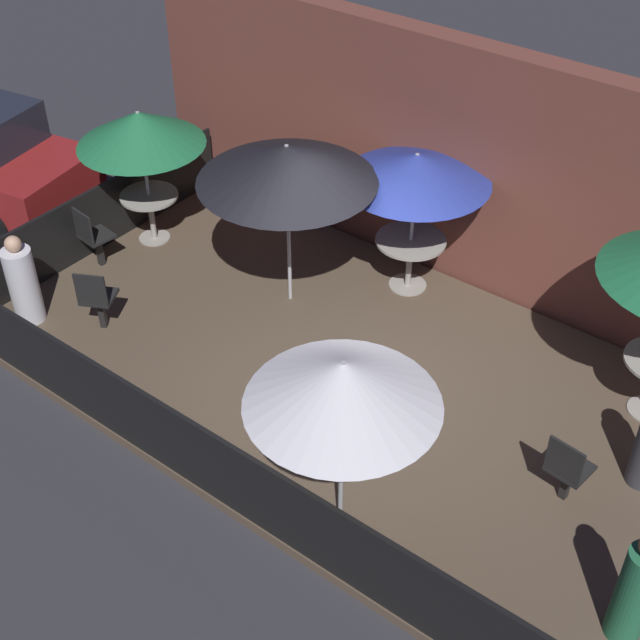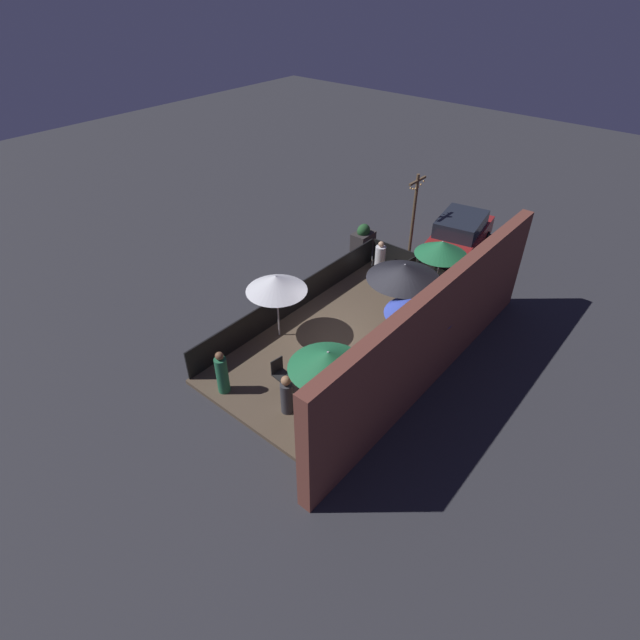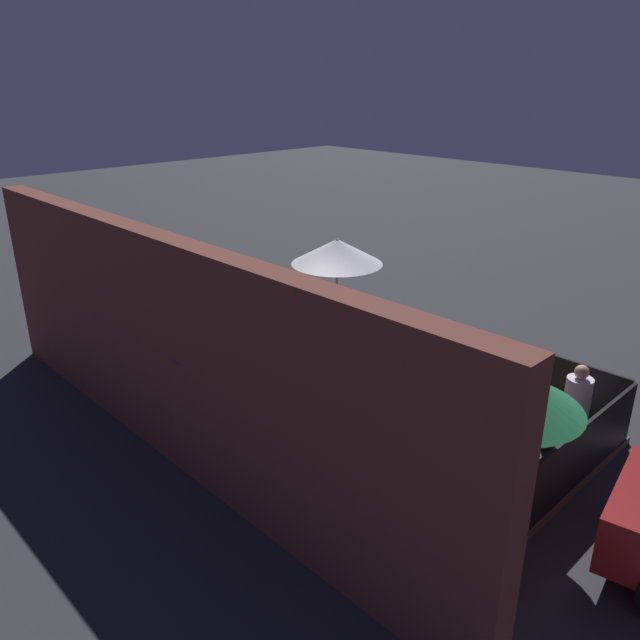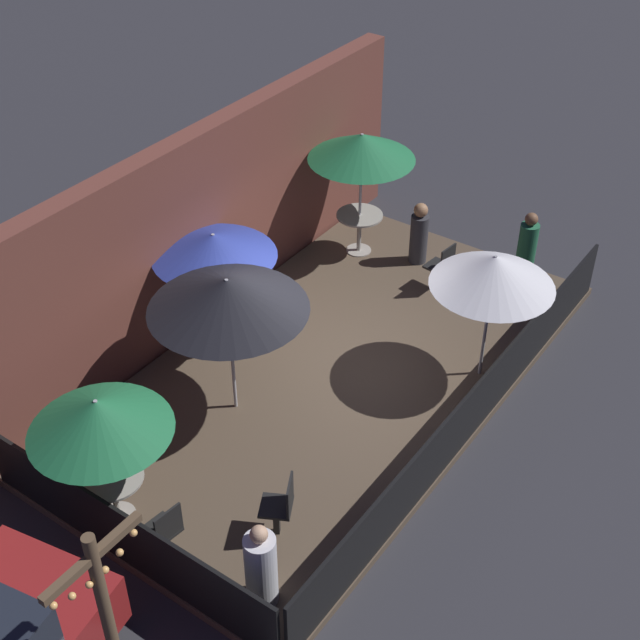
# 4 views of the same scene
# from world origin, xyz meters

# --- Properties ---
(ground_plane) EXTENTS (60.00, 60.00, 0.00)m
(ground_plane) POSITION_xyz_m (0.00, 0.00, 0.00)
(ground_plane) COLOR #2D2D33
(patio_deck) EXTENTS (8.99, 4.92, 0.12)m
(patio_deck) POSITION_xyz_m (0.00, 0.00, 0.06)
(patio_deck) COLOR brown
(patio_deck) RESTS_ON ground_plane
(building_wall) EXTENTS (10.59, 0.36, 3.37)m
(building_wall) POSITION_xyz_m (0.00, 2.69, 1.69)
(building_wall) COLOR brown
(building_wall) RESTS_ON ground_plane
(fence_front) EXTENTS (8.79, 0.05, 0.95)m
(fence_front) POSITION_xyz_m (0.00, -2.42, 0.59)
(fence_front) COLOR black
(fence_front) RESTS_ON patio_deck
(fence_side_left) EXTENTS (0.05, 4.72, 0.95)m
(fence_side_left) POSITION_xyz_m (-4.45, 0.00, 0.59)
(fence_side_left) COLOR black
(fence_side_left) RESTS_ON patio_deck
(patio_umbrella_1) EXTENTS (1.93, 1.93, 2.01)m
(patio_umbrella_1) POSITION_xyz_m (-0.40, 1.92, 1.94)
(patio_umbrella_1) COLOR #B2B2B7
(patio_umbrella_1) RESTS_ON patio_deck
(patio_umbrella_2) EXTENTS (1.77, 1.77, 2.01)m
(patio_umbrella_2) POSITION_xyz_m (-4.00, 0.62, 1.89)
(patio_umbrella_2) COLOR #B2B2B7
(patio_umbrella_2) RESTS_ON patio_deck
(patio_umbrella_3) EXTENTS (2.25, 2.25, 2.28)m
(patio_umbrella_3) POSITION_xyz_m (-1.49, 0.72, 2.16)
(patio_umbrella_3) COLOR #B2B2B7
(patio_umbrella_3) RESTS_ON patio_deck
(patio_umbrella_4) EXTENTS (1.83, 1.83, 2.17)m
(patio_umbrella_4) POSITION_xyz_m (1.29, -1.89, 2.03)
(patio_umbrella_4) COLOR #B2B2B7
(patio_umbrella_4) RESTS_ON patio_deck
(dining_table_1) EXTENTS (0.94, 0.94, 0.76)m
(dining_table_1) POSITION_xyz_m (-0.40, 1.92, 0.72)
(dining_table_1) COLOR #9E998E
(dining_table_1) RESTS_ON patio_deck
(dining_table_2) EXTENTS (0.83, 0.83, 0.74)m
(dining_table_2) POSITION_xyz_m (-4.00, 0.62, 0.70)
(dining_table_2) COLOR #9E998E
(dining_table_2) RESTS_ON patio_deck
(patio_chair_0) EXTENTS (0.44, 0.44, 0.90)m
(patio_chair_0) POSITION_xyz_m (2.93, -0.27, 0.61)
(patio_chair_0) COLOR black
(patio_chair_0) RESTS_ON patio_deck
(patio_chair_1) EXTENTS (0.54, 0.54, 0.94)m
(patio_chair_1) POSITION_xyz_m (-2.99, -1.28, 0.63)
(patio_chair_1) COLOR black
(patio_chair_1) RESTS_ON patio_deck
(patio_chair_2) EXTENTS (0.44, 0.44, 0.93)m
(patio_chair_2) POSITION_xyz_m (-4.12, -0.36, 0.63)
(patio_chair_2) COLOR black
(patio_chair_2) RESTS_ON patio_deck
(patron_0) EXTENTS (0.39, 0.39, 1.27)m
(patron_0) POSITION_xyz_m (-3.90, -1.69, 0.68)
(patron_0) COLOR silver
(patron_0) RESTS_ON patio_deck
(patron_1) EXTENTS (0.42, 0.42, 1.35)m
(patron_1) POSITION_xyz_m (4.05, -1.32, 0.74)
(patron_1) COLOR #236642
(patron_1) RESTS_ON patio_deck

